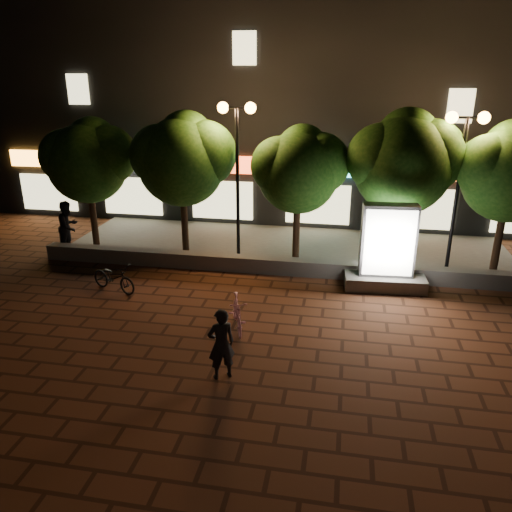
% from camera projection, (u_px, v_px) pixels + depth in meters
% --- Properties ---
extents(ground, '(80.00, 80.00, 0.00)m').
position_uv_depth(ground, '(253.00, 332.00, 12.40)').
color(ground, '#502A19').
rests_on(ground, ground).
extents(retaining_wall, '(16.00, 0.45, 0.50)m').
position_uv_depth(retaining_wall, '(276.00, 266.00, 16.00)').
color(retaining_wall, slate).
rests_on(retaining_wall, ground).
extents(sidewalk, '(16.00, 5.00, 0.08)m').
position_uv_depth(sidewalk, '(285.00, 247.00, 18.38)').
color(sidewalk, slate).
rests_on(sidewalk, ground).
extents(building_block, '(28.00, 8.12, 11.30)m').
position_uv_depth(building_block, '(305.00, 99.00, 22.65)').
color(building_block, black).
rests_on(building_block, ground).
extents(tree_far_left, '(3.36, 2.80, 4.63)m').
position_uv_depth(tree_far_left, '(89.00, 158.00, 17.47)').
color(tree_far_left, '#321E13').
rests_on(tree_far_left, sidewalk).
extents(tree_left, '(3.60, 3.00, 4.89)m').
position_uv_depth(tree_left, '(183.00, 156.00, 16.82)').
color(tree_left, '#321E13').
rests_on(tree_left, sidewalk).
extents(tree_mid, '(3.24, 2.70, 4.50)m').
position_uv_depth(tree_mid, '(300.00, 167.00, 16.23)').
color(tree_mid, '#321E13').
rests_on(tree_mid, sidewalk).
extents(tree_right, '(3.72, 3.10, 5.07)m').
position_uv_depth(tree_right, '(405.00, 159.00, 15.55)').
color(tree_right, '#321E13').
rests_on(tree_right, sidewalk).
extents(tree_far_right, '(3.48, 2.90, 4.76)m').
position_uv_depth(tree_far_right, '(512.00, 169.00, 15.08)').
color(tree_far_right, '#321E13').
rests_on(tree_far_right, sidewalk).
extents(street_lamp_left, '(1.26, 0.36, 5.18)m').
position_uv_depth(street_lamp_left, '(237.00, 141.00, 16.05)').
color(street_lamp_left, black).
rests_on(street_lamp_left, sidewalk).
extents(street_lamp_right, '(1.26, 0.36, 4.98)m').
position_uv_depth(street_lamp_right, '(463.00, 151.00, 14.92)').
color(street_lamp_right, black).
rests_on(street_lamp_right, sidewalk).
extents(ad_kiosk, '(2.45, 1.34, 2.57)m').
position_uv_depth(ad_kiosk, '(387.00, 254.00, 14.69)').
color(ad_kiosk, slate).
rests_on(ad_kiosk, ground).
extents(scooter_pink, '(0.88, 1.55, 0.90)m').
position_uv_depth(scooter_pink, '(237.00, 313.00, 12.38)').
color(scooter_pink, pink).
rests_on(scooter_pink, ground).
extents(rider, '(0.70, 0.63, 1.61)m').
position_uv_depth(rider, '(221.00, 344.00, 10.28)').
color(rider, black).
rests_on(rider, ground).
extents(scooter_parked, '(1.74, 1.11, 0.86)m').
position_uv_depth(scooter_parked, '(114.00, 277.00, 14.60)').
color(scooter_parked, black).
rests_on(scooter_parked, ground).
extents(pedestrian, '(0.80, 0.98, 1.86)m').
position_uv_depth(pedestrian, '(69.00, 227.00, 17.46)').
color(pedestrian, black).
rests_on(pedestrian, sidewalk).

